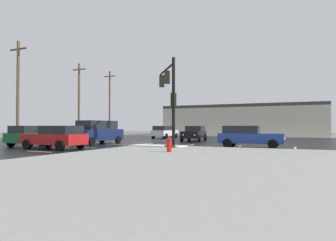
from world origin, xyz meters
The scene contains 17 objects.
ground_plane centered at (0.00, 0.00, 0.00)m, with size 120.00×120.00×0.00m, color slate.
road_asphalt centered at (0.00, 0.00, 0.01)m, with size 44.00×44.00×0.02m, color black.
sidewalk_corner centered at (12.00, -12.00, 0.07)m, with size 18.00×18.00×0.14m, color #9E9E99.
snow_strip_curbside centered at (5.00, -4.00, 0.17)m, with size 4.00×1.60×0.06m, color white.
lane_markings centered at (1.20, -1.38, 0.02)m, with size 36.15×36.15×0.01m.
traffic_signal_mast centered at (5.89, -3.87, 4.16)m, with size 2.91×3.81×6.07m.
fire_hydrant centered at (7.84, -8.22, 0.54)m, with size 0.48×0.26×0.79m.
strip_building_background centered at (4.86, 28.29, 2.55)m, with size 25.98×8.00×5.10m.
suv_navy centered at (-1.86, -2.05, 1.09)m, with size 2.56×4.98×2.03m.
sedan_white centered at (-1.91, 11.75, 0.85)m, with size 2.05×4.55×1.58m.
sedan_black centered at (4.00, 6.62, 0.85)m, with size 2.45×4.68×1.58m.
sedan_blue centered at (10.93, -1.16, 0.85)m, with size 4.58×2.13×1.58m.
sedan_red centered at (-0.62, -8.09, 0.85)m, with size 4.60×2.17×1.58m.
sedan_green centered at (-4.50, -6.41, 0.85)m, with size 2.18×4.60×1.58m.
utility_pole_mid centered at (-11.05, -2.64, 5.20)m, with size 2.20×0.28×9.97m.
utility_pole_far centered at (-13.74, 9.21, 5.32)m, with size 2.20×0.28×10.20m.
utility_pole_distant centered at (-14.75, 17.75, 5.53)m, with size 2.20×0.28×10.62m.
Camera 1 is at (14.76, -23.43, 1.56)m, focal length 32.36 mm.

